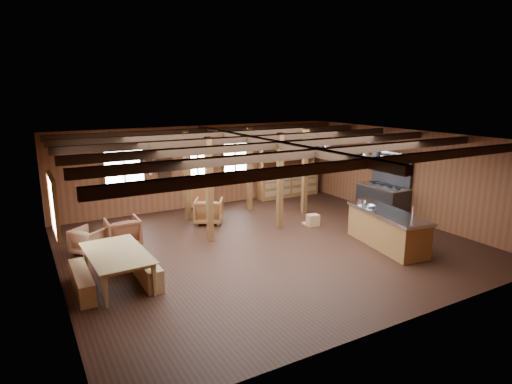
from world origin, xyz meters
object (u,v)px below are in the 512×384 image
commercial_range (384,195)px  armchair_b (209,211)px  kitchen_island (387,229)px  dining_table (120,268)px  armchair_a (123,232)px  armchair_c (89,240)px

commercial_range → armchair_b: commercial_range is taller
kitchen_island → dining_table: 6.61m
kitchen_island → commercial_range: bearing=55.5°
armchair_a → armchair_c: bearing=4.4°
commercial_range → armchair_a: size_ratio=2.51×
kitchen_island → commercial_range: size_ratio=1.24×
kitchen_island → dining_table: (-6.52, 1.12, -0.12)m
armchair_a → armchair_c: (-0.85, -0.06, -0.06)m
dining_table → armchair_a: (0.57, 2.24, 0.02)m
armchair_c → commercial_range: bearing=-136.0°
kitchen_island → armchair_c: 7.56m
commercial_range → armchair_c: bearing=172.2°
commercial_range → armchair_a: 8.08m
dining_table → armchair_b: size_ratio=2.42×
armchair_a → armchair_b: (2.73, 0.76, 0.00)m
dining_table → armchair_a: 2.31m
kitchen_island → dining_table: size_ratio=1.29×
armchair_a → commercial_range: bearing=171.4°
commercial_range → armchair_b: bearing=158.9°
kitchen_island → commercial_range: commercial_range is taller
commercial_range → armchair_c: commercial_range is taller
armchair_b → kitchen_island: bearing=158.0°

